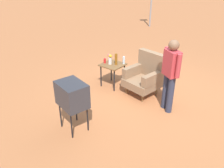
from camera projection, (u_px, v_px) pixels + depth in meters
ground_plane at (148, 94)px, 6.00m from camera, size 60.00×60.00×0.00m
armchair at (145, 75)px, 5.86m from camera, size 0.89×0.90×1.06m
side_table at (113, 67)px, 6.20m from camera, size 0.56×0.56×0.63m
tv_on_stand at (72, 95)px, 4.41m from camera, size 0.69×0.57×1.03m
person_standing at (171, 72)px, 4.97m from camera, size 0.49×0.38×1.64m
bottle_tall_amber at (116, 59)px, 6.07m from camera, size 0.07×0.07×0.30m
soda_can_red at (105, 61)px, 6.21m from camera, size 0.07×0.07×0.12m
bottle_short_clear at (124, 60)px, 6.14m from camera, size 0.06×0.06×0.20m
flower_vase at (110, 59)px, 6.11m from camera, size 0.14×0.10×0.27m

